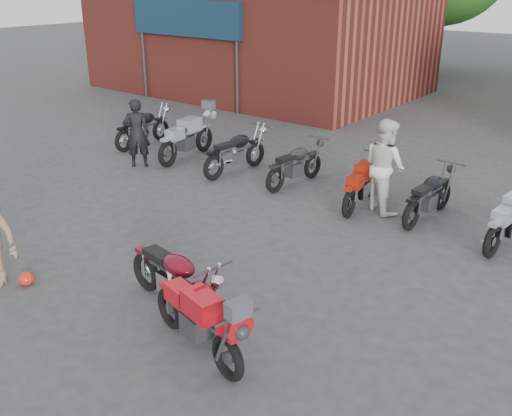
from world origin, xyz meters
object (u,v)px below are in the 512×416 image
Objects in this scene: person_dark at (137,133)px; row_bike_2 at (236,150)px; vintage_motorcycle at (174,274)px; sportbike at (198,316)px; row_bike_0 at (143,126)px; row_bike_3 at (296,162)px; row_bike_5 at (430,193)px; person_light at (385,166)px; row_bike_1 at (187,135)px; helmet at (26,279)px; row_bike_4 at (362,181)px; row_bike_6 at (512,216)px.

row_bike_2 is at bearing 162.63° from person_dark.
vintage_motorcycle is 6.75m from person_dark.
sportbike is 9.61m from row_bike_0.
row_bike_5 is at bearing -85.93° from row_bike_3.
vintage_motorcycle is at bearing 99.30° from person_dark.
person_light is 5.50m from row_bike_1.
row_bike_2 is at bearing 130.36° from vintage_motorcycle.
vintage_motorcycle is 1.03× the size of person_light.
helmet is 7.27m from row_bike_5.
row_bike_3 is at bearing 84.32° from helmet.
row_bike_5 is (1.33, 0.20, 0.00)m from row_bike_4.
row_bike_0 is at bearing 94.47° from row_bike_6.
person_dark is at bearing 103.43° from row_bike_5.
row_bike_5 is (3.11, -0.00, 0.00)m from row_bike_3.
row_bike_3 is (-1.65, 5.29, -0.03)m from vintage_motorcycle.
row_bike_5 is (6.89, 1.30, -0.31)m from person_dark.
row_bike_1 is 1.14× the size of row_bike_6.
sportbike is 7.01m from row_bike_2.
helmet is at bearing -167.37° from row_bike_2.
vintage_motorcycle is 1.03× the size of row_bike_6.
row_bike_0 reaches higher than helmet.
row_bike_5 is (6.39, 0.10, -0.08)m from row_bike_1.
vintage_motorcycle is 8.21× the size of helmet.
row_bike_4 is at bearing -95.41° from row_bike_0.
person_dark is (-3.16, 4.94, 0.73)m from helmet.
row_bike_5 reaches higher than row_bike_4.
person_light reaches higher than row_bike_0.
row_bike_2 is at bearing 95.46° from row_bike_6.
row_bike_6 is at bearing 143.12° from person_dark.
row_bike_1 is 5.06m from row_bike_4.
row_bike_4 is 2.89m from row_bike_6.
helmet is at bearing -149.41° from vintage_motorcycle.
row_bike_3 is at bearing 74.41° from row_bike_4.
row_bike_6 is at bearing -86.49° from row_bike_2.
row_bike_5 is at bearing -90.20° from row_bike_4.
row_bike_1 is 6.39m from row_bike_5.
row_bike_2 is (-4.19, 5.63, 0.03)m from sportbike.
row_bike_2 reaches higher than sportbike.
sportbike is at bearing -142.33° from row_bike_1.
vintage_motorcycle is 1.05× the size of row_bike_5.
row_bike_4 is at bearing 146.74° from person_dark.
row_bike_3 reaches higher than helmet.
row_bike_0 is 5.07m from row_bike_3.
row_bike_4 reaches higher than helmet.
row_bike_0 is at bearing 92.81° from row_bike_5.
person_light is 0.96× the size of row_bike_2.
helmet is 6.75m from person_light.
row_bike_2 reaches higher than row_bike_4.
row_bike_0 reaches higher than row_bike_5.
row_bike_3 is (0.62, 6.24, 0.42)m from helmet.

